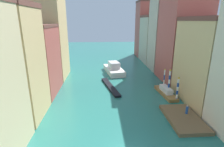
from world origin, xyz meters
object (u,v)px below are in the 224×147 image
(person_on_dock, at_px, (187,110))
(gondola_black, at_px, (110,87))
(mooring_pole_0, at_px, (178,89))
(mooring_pole_2, at_px, (164,79))
(vaporetto_white, at_px, (114,69))
(motorboat_0, at_px, (166,92))
(waterfront_dock, at_px, (183,118))
(mooring_pole_1, at_px, (169,82))

(person_on_dock, height_order, gondola_black, person_on_dock)
(mooring_pole_0, xyz_separation_m, mooring_pole_2, (-0.27, 5.80, -0.08))
(vaporetto_white, distance_m, motorboat_0, 17.68)
(vaporetto_white, bearing_deg, waterfront_dock, -71.61)
(gondola_black, bearing_deg, mooring_pole_1, -23.29)
(person_on_dock, relative_size, mooring_pole_1, 0.27)
(waterfront_dock, relative_size, mooring_pole_1, 1.51)
(mooring_pole_1, xyz_separation_m, vaporetto_white, (-9.12, 15.63, -1.58))
(vaporetto_white, bearing_deg, person_on_dock, -69.15)
(mooring_pole_0, height_order, vaporetto_white, mooring_pole_0)
(person_on_dock, distance_m, mooring_pole_0, 5.16)
(mooring_pole_2, bearing_deg, mooring_pole_0, -87.31)
(mooring_pole_1, bearing_deg, waterfront_dock, -96.91)
(gondola_black, xyz_separation_m, motorboat_0, (10.34, -4.33, 0.36))
(mooring_pole_2, bearing_deg, person_on_dock, -91.79)
(person_on_dock, height_order, vaporetto_white, vaporetto_white)
(gondola_black, bearing_deg, motorboat_0, -22.73)
(gondola_black, distance_m, motorboat_0, 11.21)
(person_on_dock, relative_size, mooring_pole_0, 0.31)
(mooring_pole_1, xyz_separation_m, mooring_pole_2, (0.14, 2.99, -0.37))
(mooring_pole_2, xyz_separation_m, motorboat_0, (-0.50, -2.72, -1.66))
(mooring_pole_0, bearing_deg, person_on_dock, -96.97)
(waterfront_dock, height_order, person_on_dock, person_on_dock)
(waterfront_dock, height_order, gondola_black, waterfront_dock)
(mooring_pole_0, distance_m, vaporetto_white, 20.79)
(mooring_pole_0, relative_size, vaporetto_white, 0.44)
(waterfront_dock, relative_size, person_on_dock, 5.54)
(mooring_pole_2, height_order, vaporetto_white, mooring_pole_2)
(waterfront_dock, bearing_deg, mooring_pole_0, 75.94)
(mooring_pole_1, distance_m, vaporetto_white, 18.16)
(vaporetto_white, relative_size, motorboat_0, 1.42)
(person_on_dock, xyz_separation_m, mooring_pole_1, (0.20, 7.80, 1.43))
(mooring_pole_0, distance_m, motorboat_0, 3.62)
(waterfront_dock, height_order, mooring_pole_0, mooring_pole_0)
(gondola_black, bearing_deg, person_on_dock, -49.75)
(mooring_pole_1, height_order, gondola_black, mooring_pole_1)
(waterfront_dock, height_order, motorboat_0, motorboat_0)
(waterfront_dock, relative_size, vaporetto_white, 0.76)
(mooring_pole_1, distance_m, mooring_pole_2, 3.02)
(waterfront_dock, distance_m, motorboat_0, 8.94)
(person_on_dock, xyz_separation_m, motorboat_0, (-0.16, 8.07, -0.60))
(waterfront_dock, relative_size, mooring_pole_2, 1.76)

